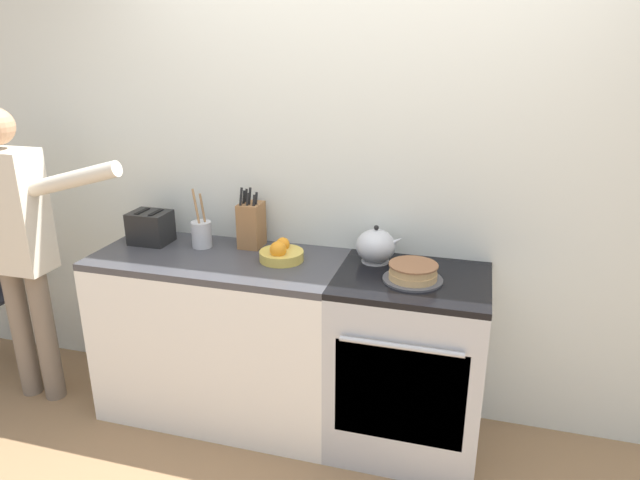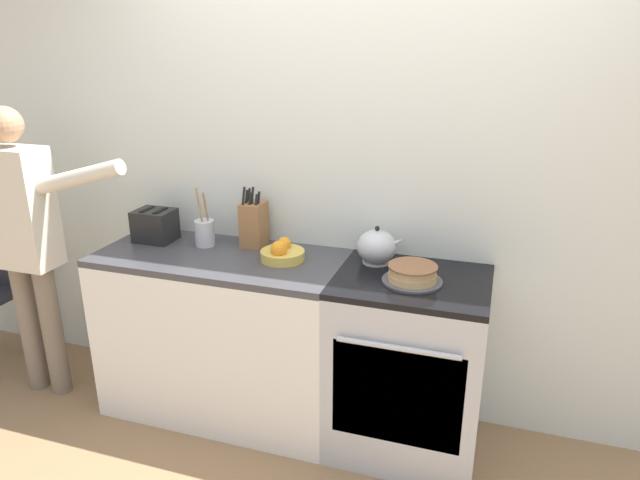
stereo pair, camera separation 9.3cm
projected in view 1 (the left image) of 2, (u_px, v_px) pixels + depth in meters
name	position (u px, v px, depth m)	size (l,w,h in m)	color
ground_plane	(329.00, 466.00, 2.74)	(16.00, 16.00, 0.00)	#93704C
wall_back	(362.00, 174.00, 2.86)	(8.00, 0.04, 2.60)	silver
counter_cabinet	(222.00, 336.00, 3.03)	(1.26, 0.59, 0.90)	white
stove_range	(407.00, 363.00, 2.77)	(0.71, 0.62, 0.90)	#B7BABF
layer_cake	(413.00, 273.00, 2.58)	(0.27, 0.27, 0.08)	#4C4C51
tea_kettle	(376.00, 246.00, 2.78)	(0.24, 0.19, 0.19)	#B7BABF
knife_block	(251.00, 224.00, 2.98)	(0.11, 0.14, 0.32)	olive
utensil_crock	(202.00, 234.00, 2.99)	(0.10, 0.10, 0.32)	#B7BABF
fruit_bowl	(281.00, 253.00, 2.81)	(0.22, 0.22, 0.11)	gold
toaster	(151.00, 227.00, 3.05)	(0.22, 0.17, 0.17)	black
person_baker	(17.00, 235.00, 2.98)	(0.93, 0.20, 1.63)	#7A6B5B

